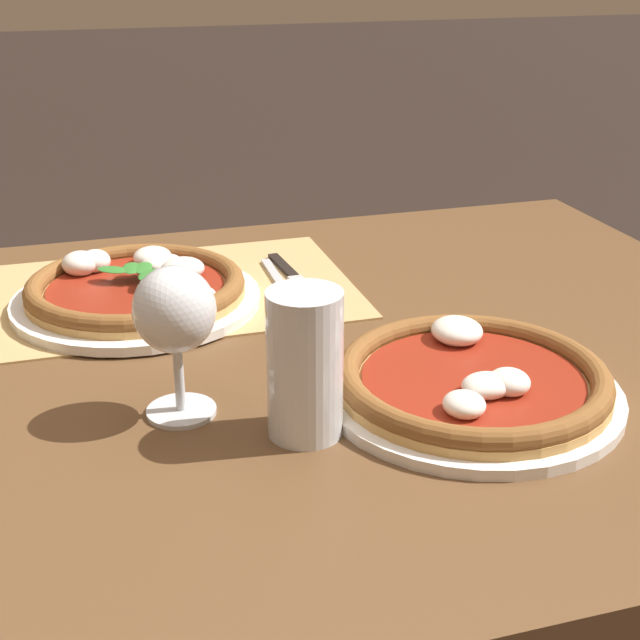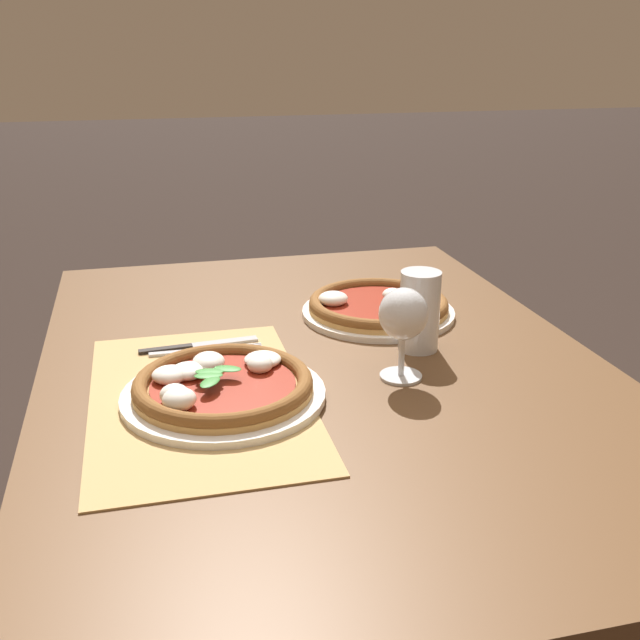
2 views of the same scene
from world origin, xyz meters
name	(u,v)px [view 2 (image 2 of 2)]	position (x,y,z in m)	size (l,w,h in m)	color
dining_table	(323,412)	(0.00, 0.00, 0.64)	(1.34, 0.96, 0.74)	brown
paper_placemat	(199,397)	(0.09, -0.22, 0.74)	(0.55, 0.33, 0.00)	tan
pizza_near	(221,386)	(0.10, -0.19, 0.76)	(0.32, 0.32, 0.05)	white
pizza_far	(378,306)	(-0.20, 0.16, 0.76)	(0.31, 0.31, 0.05)	white
wine_glass	(403,318)	(0.09, 0.11, 0.85)	(0.08, 0.08, 0.16)	silver
pint_glass	(419,312)	(-0.02, 0.18, 0.81)	(0.07, 0.07, 0.15)	silver
fork	(207,350)	(-0.09, -0.19, 0.75)	(0.02, 0.20, 0.00)	#B7B7BC
knife	(199,345)	(-0.11, -0.20, 0.75)	(0.03, 0.22, 0.01)	black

